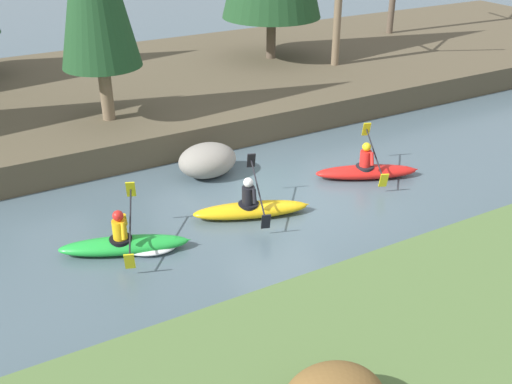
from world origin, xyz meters
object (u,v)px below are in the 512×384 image
kayaker_middle (252,208)px  kayaker_trailing (129,244)px  kayaker_lead (367,170)px  boulder_midstream (207,160)px

kayaker_middle → kayaker_trailing: bearing=-159.4°
kayaker_lead → kayaker_trailing: 6.65m
kayaker_middle → boulder_midstream: bearing=108.2°
kayaker_lead → kayaker_trailing: same height
kayaker_middle → boulder_midstream: size_ratio=1.74×
kayaker_lead → kayaker_trailing: size_ratio=0.99×
kayaker_lead → kayaker_middle: 3.67m
kayaker_lead → kayaker_trailing: (-6.64, -0.39, -0.02)m
kayaker_trailing → boulder_midstream: size_ratio=1.74×
kayaker_middle → boulder_midstream: (0.04, 2.49, 0.22)m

